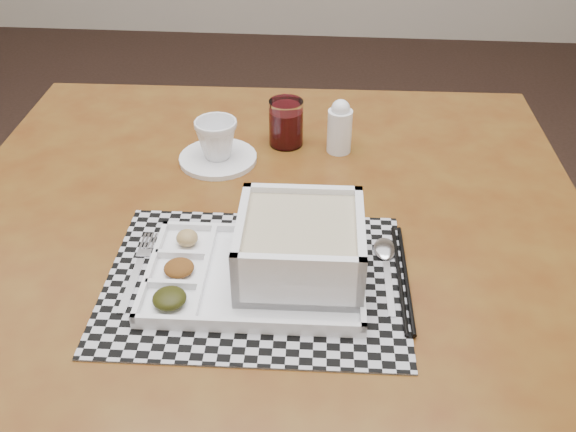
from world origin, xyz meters
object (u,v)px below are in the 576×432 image
Objects in this scene: dining_table at (265,268)px; creamer_bottle at (340,127)px; serving_tray at (287,255)px; juice_glass at (286,125)px; cup at (217,139)px.

creamer_bottle reaches higher than dining_table.
serving_tray is at bearing -100.39° from creamer_bottle.
juice_glass is (0.01, 0.29, 0.13)m from dining_table.
juice_glass is at bearing 87.54° from dining_table.
cup is at bearing -165.93° from creamer_bottle.
creamer_bottle reaches higher than serving_tray.
juice_glass reaches higher than cup.
creamer_bottle is (0.12, 0.27, 0.14)m from dining_table.
juice_glass is at bearing 51.91° from cup.
juice_glass is 0.85× the size of creamer_bottle.
cup is 0.24m from creamer_bottle.
juice_glass is at bearing 95.00° from serving_tray.
creamer_bottle reaches higher than juice_glass.
serving_tray is (0.05, -0.12, 0.13)m from dining_table.
cup is 0.74× the size of creamer_bottle.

